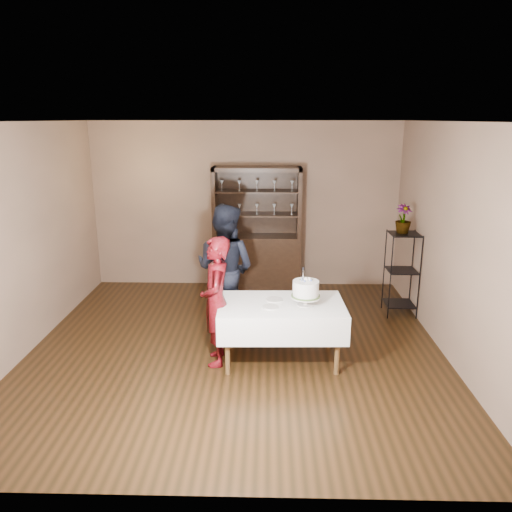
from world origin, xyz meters
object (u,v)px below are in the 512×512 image
Objects in this scene: plant_etagere at (402,270)px; cake_table at (281,317)px; woman at (216,301)px; china_hutch at (257,250)px; man at (225,269)px; potted_plant at (403,219)px; cake at (306,290)px.

cake_table is at bearing -139.16° from plant_etagere.
woman is at bearing -176.31° from cake_table.
china_hutch reaches higher than man.
china_hutch is at bearing 165.74° from woman.
woman is at bearing -147.15° from potted_plant.
man reaches higher than cake.
potted_plant is at bearing 41.84° from cake_table.
man is 3.78× the size of cake.
cake is (1.00, 0.00, 0.14)m from woman.
potted_plant is (2.05, -1.02, 0.72)m from china_hutch.
plant_etagere reaches higher than cake_table.
potted_plant is (-0.03, 0.03, 0.74)m from plant_etagere.
potted_plant reaches higher than plant_etagere.
china_hutch reaches higher than woman.
woman is (-0.40, -2.60, 0.08)m from china_hutch.
man is (-0.71, 0.85, 0.31)m from cake_table.
plant_etagere is 0.83× the size of cake_table.
cake is at bearing -133.55° from plant_etagere.
plant_etagere is at bearing -139.94° from man.
china_hutch is 4.44× the size of cake.
china_hutch is 1.67× the size of plant_etagere.
man reaches higher than plant_etagere.
china_hutch is 2.33m from plant_etagere.
plant_etagere is 0.81× the size of woman.
man is 1.33m from cake.
china_hutch is 1.17× the size of man.
cake_table is 3.60× the size of potted_plant.
man is (-2.45, -0.66, 0.20)m from plant_etagere.
potted_plant is (2.45, 1.58, 0.64)m from woman.
cake is at bearing 162.68° from man.
plant_etagere is 2.93m from woman.
man is 2.58m from potted_plant.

